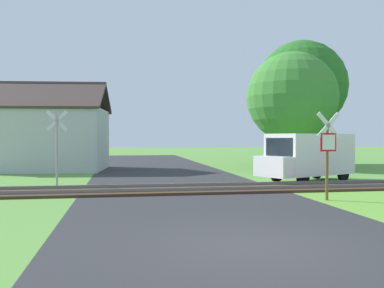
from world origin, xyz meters
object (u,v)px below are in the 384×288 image
(tree_right, at_px, (292,97))
(tree_far, at_px, (302,86))
(house, at_px, (46,137))
(stop_sign_near, at_px, (328,149))
(crossing_sign_far, at_px, (57,143))
(mail_truck, at_px, (308,155))

(tree_right, relative_size, tree_far, 0.82)
(tree_right, bearing_deg, tree_far, 58.13)
(house, bearing_deg, tree_right, 1.00)
(stop_sign_near, relative_size, house, 0.36)
(crossing_sign_far, relative_size, tree_right, 0.41)
(stop_sign_near, distance_m, house, 18.95)
(crossing_sign_far, distance_m, tree_right, 16.70)
(tree_right, bearing_deg, house, 175.59)
(crossing_sign_far, relative_size, house, 0.39)
(tree_right, xyz_separation_m, tree_far, (2.33, 3.75, 1.26))
(tree_right, relative_size, mail_truck, 1.49)
(crossing_sign_far, relative_size, tree_far, 0.34)
(stop_sign_near, distance_m, mail_truck, 6.05)
(house, distance_m, tree_far, 18.87)
(house, relative_size, tree_right, 1.04)
(stop_sign_near, bearing_deg, house, -62.22)
(crossing_sign_far, bearing_deg, tree_far, 36.52)
(tree_right, bearing_deg, crossing_sign_far, -147.52)
(crossing_sign_far, xyz_separation_m, tree_far, (16.21, 12.58, 4.15))
(stop_sign_near, bearing_deg, tree_far, -120.43)
(crossing_sign_far, height_order, house, house)
(tree_right, xyz_separation_m, mail_truck, (-2.65, -8.23, -3.51))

